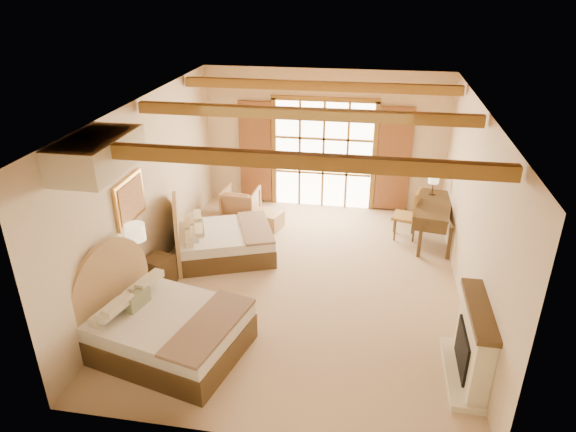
% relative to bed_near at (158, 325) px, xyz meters
% --- Properties ---
extents(floor, '(7.00, 7.00, 0.00)m').
position_rel_bed_near_xyz_m(floor, '(1.81, 2.14, -0.42)').
color(floor, tan).
rests_on(floor, ground).
extents(wall_back, '(5.50, 0.00, 5.50)m').
position_rel_bed_near_xyz_m(wall_back, '(1.81, 5.64, 1.18)').
color(wall_back, beige).
rests_on(wall_back, ground).
extents(wall_left, '(0.00, 7.00, 7.00)m').
position_rel_bed_near_xyz_m(wall_left, '(-0.94, 2.14, 1.18)').
color(wall_left, beige).
rests_on(wall_left, ground).
extents(wall_right, '(0.00, 7.00, 7.00)m').
position_rel_bed_near_xyz_m(wall_right, '(4.56, 2.14, 1.18)').
color(wall_right, beige).
rests_on(wall_right, ground).
extents(ceiling, '(7.00, 7.00, 0.00)m').
position_rel_bed_near_xyz_m(ceiling, '(1.81, 2.14, 2.78)').
color(ceiling, '#BD8040').
rests_on(ceiling, ground).
extents(ceiling_beams, '(5.39, 4.60, 0.18)m').
position_rel_bed_near_xyz_m(ceiling_beams, '(1.81, 2.14, 2.66)').
color(ceiling_beams, olive).
rests_on(ceiling_beams, ceiling).
extents(french_doors, '(3.95, 0.08, 2.60)m').
position_rel_bed_near_xyz_m(french_doors, '(1.81, 5.58, 0.83)').
color(french_doors, white).
rests_on(french_doors, ground).
extents(fireplace, '(0.46, 1.40, 1.16)m').
position_rel_bed_near_xyz_m(fireplace, '(4.40, 0.14, 0.09)').
color(fireplace, beige).
rests_on(fireplace, ground).
extents(painting, '(0.06, 0.95, 0.75)m').
position_rel_bed_near_xyz_m(painting, '(-0.90, 1.39, 1.33)').
color(painting, gold).
rests_on(painting, wall_left).
extents(canopy_valance, '(0.70, 1.40, 0.45)m').
position_rel_bed_near_xyz_m(canopy_valance, '(-0.59, 0.14, 2.53)').
color(canopy_valance, beige).
rests_on(canopy_valance, ceiling).
extents(bed_near, '(2.45, 2.04, 1.38)m').
position_rel_bed_near_xyz_m(bed_near, '(0.00, 0.00, 0.00)').
color(bed_near, '#49341D').
rests_on(bed_near, floor).
extents(bed_far, '(2.31, 1.96, 1.22)m').
position_rel_bed_near_xyz_m(bed_far, '(0.04, 2.84, -0.05)').
color(bed_far, '#49341D').
rests_on(bed_far, floor).
extents(nightstand, '(0.58, 0.58, 0.53)m').
position_rel_bed_near_xyz_m(nightstand, '(-0.69, 1.67, -0.15)').
color(nightstand, '#49341D').
rests_on(nightstand, floor).
extents(floor_lamp, '(0.32, 0.32, 1.50)m').
position_rel_bed_near_xyz_m(floor_lamp, '(-0.69, 1.02, 0.86)').
color(floor_lamp, '#3A291D').
rests_on(floor_lamp, floor).
extents(armchair, '(0.80, 0.82, 0.71)m').
position_rel_bed_near_xyz_m(armchair, '(0.06, 4.60, -0.06)').
color(armchair, '#A3754D').
rests_on(armchair, floor).
extents(ottoman, '(0.62, 0.62, 0.36)m').
position_rel_bed_near_xyz_m(ottoman, '(0.81, 4.20, -0.24)').
color(ottoman, tan).
rests_on(ottoman, floor).
extents(desk, '(0.93, 1.66, 0.84)m').
position_rel_bed_near_xyz_m(desk, '(4.22, 4.17, 0.03)').
color(desk, '#49341D').
rests_on(desk, floor).
extents(desk_chair, '(0.58, 0.58, 1.08)m').
position_rel_bed_near_xyz_m(desk_chair, '(3.70, 4.24, -0.08)').
color(desk_chair, '#A47D38').
rests_on(desk_chair, floor).
extents(desk_lamp, '(0.22, 0.22, 0.44)m').
position_rel_bed_near_xyz_m(desk_lamp, '(4.21, 4.65, 0.76)').
color(desk_lamp, '#3A291D').
rests_on(desk_lamp, desk).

